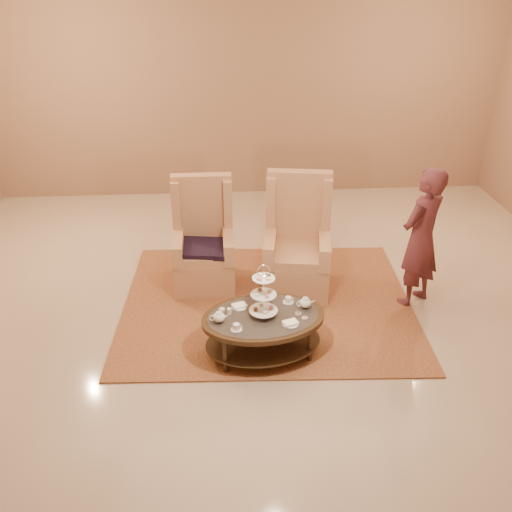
{
  "coord_description": "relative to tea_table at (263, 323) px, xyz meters",
  "views": [
    {
      "loc": [
        -0.48,
        -5.0,
        3.5
      ],
      "look_at": [
        -0.12,
        0.2,
        0.76
      ],
      "focal_mm": 40.0,
      "sensor_mm": 36.0,
      "label": 1
    }
  ],
  "objects": [
    {
      "name": "ground",
      "position": [
        0.09,
        0.43,
        -0.36
      ],
      "size": [
        8.0,
        8.0,
        0.0
      ],
      "primitive_type": "plane",
      "color": "#BFA88E",
      "rests_on": "ground"
    },
    {
      "name": "ceiling",
      "position": [
        0.09,
        0.43,
        -0.36
      ],
      "size": [
        8.0,
        8.0,
        0.02
      ],
      "primitive_type": "cube",
      "color": "silver",
      "rests_on": "ground"
    },
    {
      "name": "wall_back",
      "position": [
        0.09,
        4.43,
        1.39
      ],
      "size": [
        8.0,
        0.04,
        3.5
      ],
      "primitive_type": "cube",
      "color": "#9B7054",
      "rests_on": "ground"
    },
    {
      "name": "rug",
      "position": [
        0.12,
        0.91,
        -0.36
      ],
      "size": [
        3.35,
        2.84,
        0.02
      ],
      "rotation": [
        0.0,
        0.0,
        -0.05
      ],
      "color": "#A26A39",
      "rests_on": "ground"
    },
    {
      "name": "tea_table",
      "position": [
        0.0,
        0.0,
        0.0
      ],
      "size": [
        1.3,
        0.99,
        1.0
      ],
      "rotation": [
        0.0,
        0.0,
        0.14
      ],
      "color": "black",
      "rests_on": "ground"
    },
    {
      "name": "armchair_left",
      "position": [
        -0.59,
        1.46,
        0.07
      ],
      "size": [
        0.7,
        0.73,
        1.3
      ],
      "rotation": [
        0.0,
        0.0,
        0.0
      ],
      "color": "tan",
      "rests_on": "ground"
    },
    {
      "name": "armchair_right",
      "position": [
        0.5,
        1.28,
        0.1
      ],
      "size": [
        0.85,
        0.87,
        1.37
      ],
      "rotation": [
        0.0,
        0.0,
        -0.15
      ],
      "color": "tan",
      "rests_on": "ground"
    },
    {
      "name": "person",
      "position": [
        1.78,
        0.85,
        0.44
      ],
      "size": [
        0.7,
        0.66,
        1.6
      ],
      "rotation": [
        0.0,
        0.0,
        3.79
      ],
      "color": "#58252B",
      "rests_on": "ground"
    }
  ]
}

